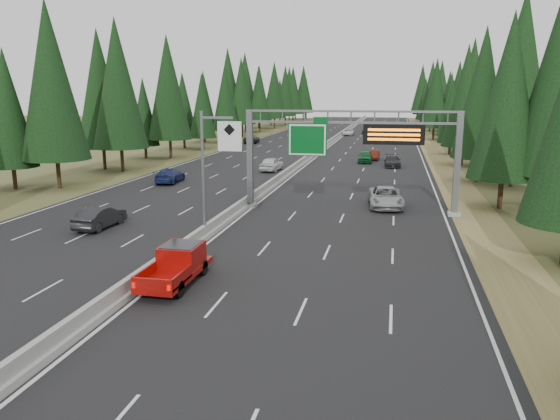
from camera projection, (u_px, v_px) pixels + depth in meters
The scene contains 19 objects.
road at pixel (321, 151), 87.42m from camera, with size 32.00×260.00×0.08m, color black.
shoulder_right at pixel (435, 154), 83.84m from camera, with size 3.60×260.00×0.06m, color olive.
shoulder_left at pixel (215, 149), 90.99m from camera, with size 3.60×260.00×0.06m, color #484D24.
median_barrier at pixel (321, 149), 87.34m from camera, with size 0.70×260.00×0.85m.
sign_gantry at pixel (359, 145), 41.35m from camera, with size 16.75×0.98×7.80m.
hov_sign_pole at pixel (212, 166), 33.65m from camera, with size 2.80×0.50×8.00m.
tree_row_right at pixel (471, 92), 77.15m from camera, with size 11.55×241.27×18.88m.
tree_row_left at pixel (194, 92), 91.57m from camera, with size 11.64×242.71×18.77m.
silver_minivan at pixel (386, 197), 44.17m from camera, with size 2.66×5.76×1.60m, color #A1A0A5.
red_pickup at pixel (179, 262), 26.63m from camera, with size 1.94×5.42×1.77m.
car_ahead_green at pixel (365, 157), 72.70m from camera, with size 1.83×4.56×1.55m, color #135429.
car_ahead_dkred at pixel (374, 155), 75.81m from camera, with size 1.38×3.96×1.30m, color #54170C.
car_ahead_dkgrey at pixel (393, 161), 68.63m from camera, with size 1.94×4.78×1.39m, color black.
car_ahead_white at pixel (348, 132), 119.99m from camera, with size 2.24×4.86×1.35m, color silver.
car_ahead_far at pixel (366, 131), 124.02m from camera, with size 1.67×4.16×1.42m, color black.
car_onc_near at pixel (100, 217), 37.33m from camera, with size 1.58×4.53×1.49m, color black.
car_onc_blue at pixel (170, 175), 56.35m from camera, with size 2.08×5.12×1.49m, color navy.
car_onc_white at pixel (272, 164), 64.90m from camera, with size 1.94×4.82×1.64m, color silver.
car_onc_far at pixel (252, 139), 101.25m from camera, with size 2.45×5.31×1.48m, color black.
Camera 1 is at (11.59, -6.93, 9.12)m, focal length 35.00 mm.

